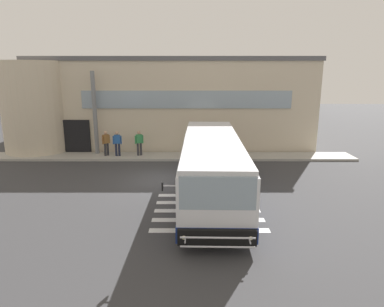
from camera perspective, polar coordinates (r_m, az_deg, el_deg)
ground_plane at (r=18.13m, az=-4.32°, el=-4.45°), size 80.00×90.00×0.02m
bay_paint_stripes at (r=14.16m, az=2.61°, el=-9.67°), size 4.40×3.96×0.01m
terminal_building at (r=28.96m, az=-4.09°, el=9.04°), size 22.14×13.80×6.67m
boarding_curb at (r=22.72m, az=-3.44°, el=-0.51°), size 24.34×2.00×0.15m
entry_support_column at (r=23.67m, az=-16.14°, el=6.58°), size 0.28×0.28×5.56m
bus_main_foreground at (r=15.53m, az=3.35°, el=-2.34°), size 3.27×11.32×2.70m
passenger_near_column at (r=23.18m, az=-14.40°, el=2.00°), size 0.51×0.51×1.68m
passenger_by_doorway at (r=22.88m, az=-12.54°, el=1.87°), size 0.59×0.26×1.68m
passenger_at_curb_edge at (r=22.77m, az=-8.95°, el=1.97°), size 0.54×0.36×1.68m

